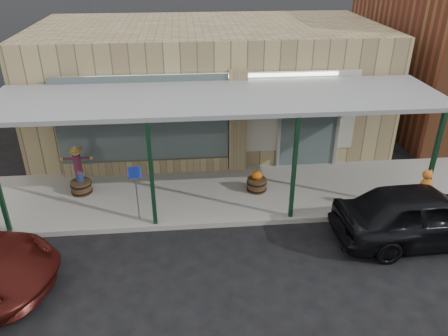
{
  "coord_description": "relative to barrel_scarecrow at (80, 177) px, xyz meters",
  "views": [
    {
      "loc": [
        -0.89,
        -7.5,
        6.71
      ],
      "look_at": [
        0.05,
        2.6,
        1.46
      ],
      "focal_mm": 35.0,
      "sensor_mm": 36.0,
      "label": 1
    }
  ],
  "objects": [
    {
      "name": "ground",
      "position": [
        4.03,
        -3.94,
        -0.66
      ],
      "size": [
        120.0,
        120.0,
        0.0
      ],
      "primitive_type": "plane",
      "color": "black",
      "rests_on": "ground"
    },
    {
      "name": "sidewalk",
      "position": [
        4.03,
        -0.34,
        -0.59
      ],
      "size": [
        40.0,
        3.2,
        0.15
      ],
      "primitive_type": "cube",
      "color": "gray",
      "rests_on": "ground"
    },
    {
      "name": "storefront",
      "position": [
        4.03,
        4.23,
        1.43
      ],
      "size": [
        12.0,
        6.25,
        4.2
      ],
      "color": "tan",
      "rests_on": "ground"
    },
    {
      "name": "awning",
      "position": [
        4.03,
        -0.38,
        2.35
      ],
      "size": [
        12.0,
        3.0,
        3.04
      ],
      "color": "gray",
      "rests_on": "ground"
    },
    {
      "name": "block_buildings_near",
      "position": [
        6.03,
        5.26,
        3.1
      ],
      "size": [
        61.0,
        8.0,
        8.0
      ],
      "color": "brown",
      "rests_on": "ground"
    },
    {
      "name": "barrel_scarecrow",
      "position": [
        0.0,
        0.0,
        0.0
      ],
      "size": [
        0.88,
        0.77,
        1.51
      ],
      "rotation": [
        0.0,
        0.0,
        -0.42
      ],
      "color": "#49311D",
      "rests_on": "sidewalk"
    },
    {
      "name": "barrel_pumpkin",
      "position": [
        5.14,
        -0.33,
        -0.27
      ],
      "size": [
        0.72,
        0.72,
        0.68
      ],
      "rotation": [
        0.0,
        0.0,
        0.3
      ],
      "color": "#49311D",
      "rests_on": "sidewalk"
    },
    {
      "name": "handicap_sign",
      "position": [
        1.79,
        -1.54,
        0.49
      ],
      "size": [
        0.32,
        0.05,
        1.56
      ],
      "rotation": [
        0.0,
        0.0,
        0.08
      ],
      "color": "gray",
      "rests_on": "sidewalk"
    },
    {
      "name": "parked_sedan",
      "position": [
        8.86,
        -2.91,
        0.09
      ],
      "size": [
        4.44,
        1.91,
        1.59
      ],
      "rotation": [
        0.0,
        0.0,
        1.61
      ],
      "color": "black",
      "rests_on": "ground"
    }
  ]
}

